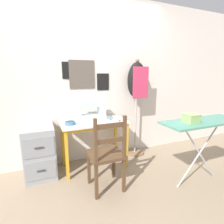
{
  "coord_description": "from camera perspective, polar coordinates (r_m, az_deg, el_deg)",
  "views": [
    {
      "loc": [
        -0.69,
        -2.13,
        1.39
      ],
      "look_at": [
        0.28,
        0.22,
        0.83
      ],
      "focal_mm": 28.0,
      "sensor_mm": 36.0,
      "label": 1
    }
  ],
  "objects": [
    {
      "name": "ironing_board",
      "position": [
        2.41,
        27.54,
        -3.57
      ],
      "size": [
        1.07,
        0.37,
        0.84
      ],
      "color": "#518E7A",
      "rests_on": "ground_plane"
    },
    {
      "name": "sewing_machine",
      "position": [
        2.62,
        -6.12,
        0.22
      ],
      "size": [
        0.41,
        0.19,
        0.3
      ],
      "color": "silver",
      "rests_on": "sewing_table"
    },
    {
      "name": "wall_back",
      "position": [
        2.78,
        -8.07,
        9.85
      ],
      "size": [
        10.0,
        0.07,
        2.55
      ],
      "color": "silver",
      "rests_on": "ground_plane"
    },
    {
      "name": "filing_cabinet",
      "position": [
        2.64,
        -22.48,
        -11.78
      ],
      "size": [
        0.4,
        0.51,
        0.7
      ],
      "color": "#93999E",
      "rests_on": "ground_plane"
    },
    {
      "name": "wooden_chair",
      "position": [
        2.13,
        -1.8,
        -13.85
      ],
      "size": [
        0.4,
        0.38,
        0.94
      ],
      "color": "#513823",
      "rests_on": "ground_plane"
    },
    {
      "name": "scissors",
      "position": [
        2.59,
        2.7,
        -2.73
      ],
      "size": [
        0.12,
        0.12,
        0.01
      ],
      "color": "silver",
      "rests_on": "sewing_table"
    },
    {
      "name": "storage_box",
      "position": [
        2.23,
        24.4,
        -1.87
      ],
      "size": [
        0.16,
        0.15,
        0.11
      ],
      "color": "#8EB266",
      "rests_on": "ironing_board"
    },
    {
      "name": "thread_spool_mid_table",
      "position": [
        2.7,
        -0.16,
        -1.74
      ],
      "size": [
        0.03,
        0.03,
        0.04
      ],
      "color": "#2875C1",
      "rests_on": "sewing_table"
    },
    {
      "name": "thread_spool_far_edge",
      "position": [
        2.73,
        0.62,
        -1.56
      ],
      "size": [
        0.04,
        0.04,
        0.04
      ],
      "color": "silver",
      "rests_on": "sewing_table"
    },
    {
      "name": "thread_spool_near_machine",
      "position": [
        2.59,
        -0.54,
        -2.31
      ],
      "size": [
        0.04,
        0.04,
        0.04
      ],
      "color": "#2875C1",
      "rests_on": "sewing_table"
    },
    {
      "name": "sewing_table",
      "position": [
        2.58,
        -5.82,
        -5.33
      ],
      "size": [
        0.95,
        0.5,
        0.71
      ],
      "color": "silver",
      "rests_on": "ground_plane"
    },
    {
      "name": "ground_plane",
      "position": [
        2.63,
        -3.96,
        -19.56
      ],
      "size": [
        14.0,
        14.0,
        0.0
      ],
      "primitive_type": "plane",
      "color": "gray"
    },
    {
      "name": "dress_form",
      "position": [
        2.94,
        8.09,
        8.42
      ],
      "size": [
        0.32,
        0.32,
        1.62
      ],
      "color": "#846647",
      "rests_on": "ground_plane"
    },
    {
      "name": "fabric_bowl",
      "position": [
        2.45,
        -13.53,
        -3.48
      ],
      "size": [
        0.15,
        0.15,
        0.04
      ],
      "color": "teal",
      "rests_on": "sewing_table"
    }
  ]
}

